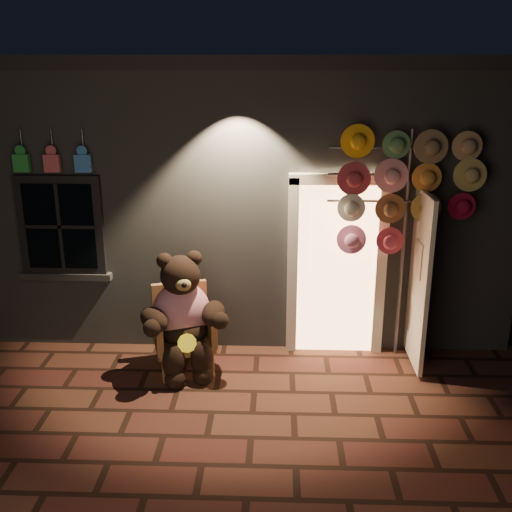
{
  "coord_description": "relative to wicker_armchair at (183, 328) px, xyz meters",
  "views": [
    {
      "loc": [
        0.64,
        -5.26,
        3.4
      ],
      "look_at": [
        0.41,
        1.0,
        1.35
      ],
      "focal_mm": 42.0,
      "sensor_mm": 36.0,
      "label": 1
    }
  ],
  "objects": [
    {
      "name": "shop_building",
      "position": [
        0.43,
        3.02,
        1.25
      ],
      "size": [
        7.3,
        5.95,
        3.51
      ],
      "color": "slate",
      "rests_on": "ground"
    },
    {
      "name": "hat_rack",
      "position": [
        2.46,
        0.31,
        1.6
      ],
      "size": [
        1.67,
        0.22,
        2.72
      ],
      "color": "#59595E",
      "rests_on": "ground"
    },
    {
      "name": "teddy_bear",
      "position": [
        0.02,
        -0.12,
        0.2
      ],
      "size": [
        1.0,
        0.92,
        1.44
      ],
      "rotation": [
        0.0,
        0.0,
        0.3
      ],
      "color": "#BD143A",
      "rests_on": "ground"
    },
    {
      "name": "wicker_armchair",
      "position": [
        0.0,
        0.0,
        0.0
      ],
      "size": [
        0.8,
        0.76,
        0.97
      ],
      "rotation": [
        0.0,
        0.0,
        0.3
      ],
      "color": "#A56840",
      "rests_on": "ground"
    },
    {
      "name": "ground",
      "position": [
        0.42,
        -0.97,
        -0.48
      ],
      "size": [
        60.0,
        60.0,
        0.0
      ],
      "primitive_type": "plane",
      "color": "#4D2B1D",
      "rests_on": "ground"
    }
  ]
}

